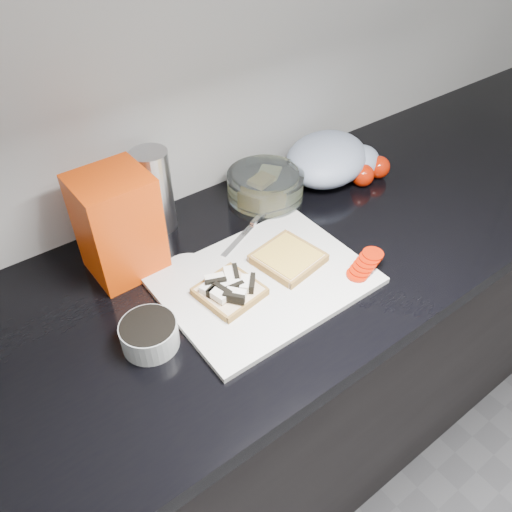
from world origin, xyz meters
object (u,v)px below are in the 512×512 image
at_px(bread_bag, 118,225).
at_px(steel_canister, 154,191).
at_px(cutting_board, 265,280).
at_px(glass_bowl, 265,188).

height_order(bread_bag, steel_canister, bread_bag).
relative_size(cutting_board, steel_canister, 2.09).
bearing_deg(steel_canister, cutting_board, -74.55).
bearing_deg(cutting_board, steel_canister, 105.45).
relative_size(cutting_board, bread_bag, 1.83).
distance_m(glass_bowl, bread_bag, 0.38).
bearing_deg(cutting_board, bread_bag, 133.82).
xyz_separation_m(cutting_board, steel_canister, (-0.08, 0.29, 0.09)).
height_order(cutting_board, steel_canister, steel_canister).
bearing_deg(cutting_board, glass_bowl, 52.41).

